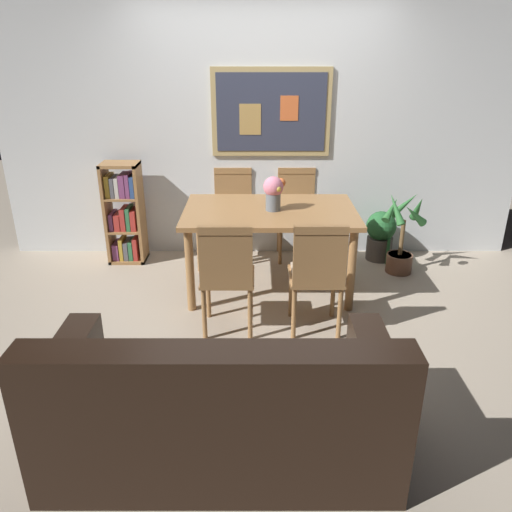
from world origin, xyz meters
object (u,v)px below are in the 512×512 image
Objects in this scene: dining_chair_near_left at (227,270)px; dining_chair_near_right at (318,269)px; leather_couch at (220,409)px; potted_ivy at (381,235)px; flower_vase at (274,191)px; dining_chair_far_right at (297,206)px; dining_chair_far_left at (233,206)px; dining_table at (270,220)px; potted_palm at (402,240)px; bookshelf at (125,215)px.

dining_chair_near_left is 1.00× the size of dining_chair_near_right.
potted_ivy is at bearing 61.66° from leather_couch.
dining_chair_near_right is at bearing -119.59° from potted_ivy.
dining_chair_near_left is 0.51× the size of leather_couch.
flower_vase is at bearing 64.11° from dining_chair_near_left.
dining_chair_far_right is 3.12× the size of flower_vase.
dining_chair_far_left is at bearing 90.78° from dining_chair_near_left.
leather_couch is (0.05, -2.82, -0.23)m from dining_chair_far_left.
dining_chair_near_left and dining_chair_far_right have the same top height.
dining_chair_near_left reaches higher than dining_table.
dining_chair_near_left is 1.27m from leather_couch.
potted_palm is (1.28, 0.37, -0.33)m from dining_table.
flower_vase is (0.34, 2.00, 0.61)m from leather_couch.
flower_vase is (-0.26, -0.83, 0.39)m from dining_chair_far_right.
dining_chair_near_left is 1.00× the size of dining_chair_far_left.
dining_chair_far_left is at bearing 113.82° from dining_chair_near_right.
flower_vase is at bearing -35.48° from dining_table.
dining_table is at bearing -66.03° from dining_chair_far_left.
dining_chair_near_right reaches higher than potted_ivy.
bookshelf is 2.73m from potted_palm.
potted_palm is at bearing -14.67° from dining_chair_far_left.
flower_vase is at bearing 112.34° from dining_chair_near_right.
dining_chair_near_right is 0.90× the size of bookshelf.
leather_couch is 2.25× the size of potted_palm.
dining_chair_near_right is at bearing 0.85° from dining_chair_near_left.
potted_ivy is 0.35m from potted_palm.
bookshelf is (-1.76, 1.42, -0.05)m from dining_chair_near_right.
potted_palm is (1.61, 1.14, -0.20)m from dining_chair_near_left.
dining_chair_near_right is 1.68× the size of potted_ivy.
dining_table is 1.62× the size of dining_chair_far_right.
dining_chair_near_left is 1.80m from bookshelf.
potted_ivy is at bearing 60.41° from dining_chair_near_right.
flower_vase reaches higher than dining_table.
dining_chair_near_left reaches higher than potted_ivy.
dining_chair_far_left is 1.14× the size of potted_palm.
potted_palm is at bearing 16.21° from dining_table.
flower_vase reaches higher than dining_chair_far_right.
dining_chair_near_right is 3.12× the size of flower_vase.
leather_couch is at bearing -98.66° from dining_table.
dining_chair_far_right is at bearing 68.29° from dining_chair_near_left.
flower_vase is at bearing -107.70° from dining_chair_far_right.
potted_ivy is at bearing 32.20° from flower_vase.
potted_palm is at bearing 50.13° from dining_chair_near_right.
potted_palm reaches higher than potted_ivy.
bookshelf is at bearing 173.92° from potted_palm.
dining_chair_near_left and dining_chair_near_right have the same top height.
dining_table is 5.07× the size of flower_vase.
potted_palm is at bearing 35.30° from dining_chair_near_left.
dining_chair_far_right and dining_chair_far_left have the same top height.
dining_table is 1.46× the size of bookshelf.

